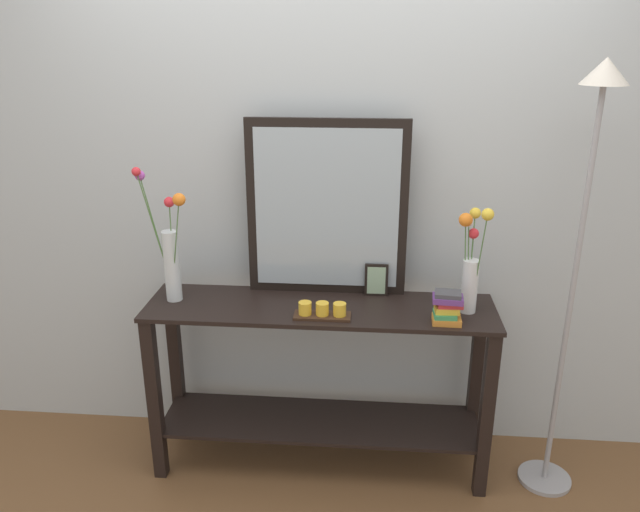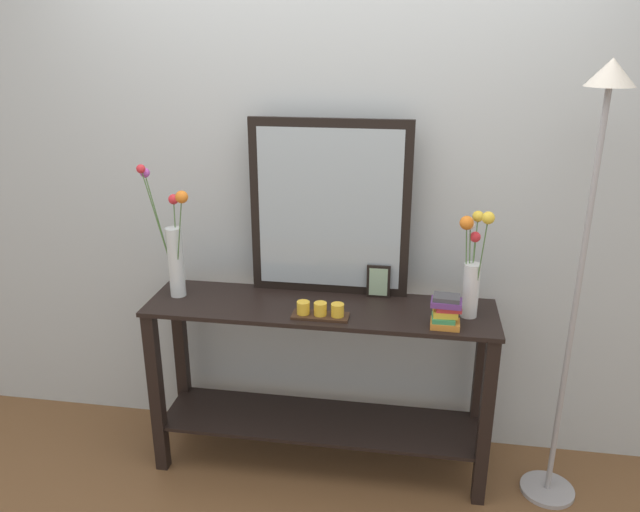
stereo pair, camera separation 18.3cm
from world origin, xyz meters
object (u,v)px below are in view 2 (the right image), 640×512
(picture_frame_small, at_px, (378,282))
(floor_lamp, at_px, (588,224))
(console_table, at_px, (320,369))
(book_stack, at_px, (446,312))
(mirror_leaning, at_px, (330,209))
(tall_vase_left, at_px, (174,249))
(vase_right, at_px, (472,269))
(candle_tray, at_px, (320,311))

(picture_frame_small, relative_size, floor_lamp, 0.08)
(console_table, relative_size, book_stack, 11.36)
(mirror_leaning, bearing_deg, tall_vase_left, -166.94)
(console_table, height_order, mirror_leaning, mirror_leaning)
(tall_vase_left, relative_size, vase_right, 1.28)
(candle_tray, relative_size, book_stack, 1.78)
(candle_tray, bearing_deg, tall_vase_left, 169.87)
(mirror_leaning, bearing_deg, candle_tray, -89.44)
(tall_vase_left, xyz_separation_m, vase_right, (1.31, -0.01, -0.02))
(candle_tray, distance_m, floor_lamp, 1.13)
(candle_tray, distance_m, picture_frame_small, 0.34)
(candle_tray, bearing_deg, picture_frame_small, 47.79)
(candle_tray, relative_size, picture_frame_small, 1.58)
(picture_frame_small, bearing_deg, mirror_leaning, 172.66)
(mirror_leaning, xyz_separation_m, book_stack, (0.53, -0.29, -0.33))
(vase_right, xyz_separation_m, picture_frame_small, (-0.40, 0.14, -0.14))
(tall_vase_left, distance_m, vase_right, 1.31)
(book_stack, relative_size, floor_lamp, 0.07)
(tall_vase_left, bearing_deg, console_table, -0.83)
(candle_tray, bearing_deg, book_stack, -0.73)
(tall_vase_left, relative_size, book_stack, 4.52)
(mirror_leaning, relative_size, picture_frame_small, 5.20)
(candle_tray, height_order, book_stack, book_stack)
(mirror_leaning, relative_size, vase_right, 1.66)
(tall_vase_left, bearing_deg, vase_right, -0.37)
(mirror_leaning, height_order, picture_frame_small, mirror_leaning)
(book_stack, bearing_deg, vase_right, 49.92)
(mirror_leaning, height_order, book_stack, mirror_leaning)
(floor_lamp, bearing_deg, vase_right, 173.14)
(vase_right, distance_m, candle_tray, 0.66)
(mirror_leaning, xyz_separation_m, candle_tray, (0.00, -0.28, -0.37))
(console_table, xyz_separation_m, tall_vase_left, (-0.67, 0.01, 0.55))
(console_table, distance_m, tall_vase_left, 0.87)
(console_table, relative_size, candle_tray, 6.39)
(console_table, relative_size, mirror_leaning, 1.94)
(console_table, relative_size, vase_right, 3.22)
(vase_right, xyz_separation_m, book_stack, (-0.10, -0.12, -0.15))
(vase_right, bearing_deg, picture_frame_small, 160.89)
(tall_vase_left, xyz_separation_m, book_stack, (1.21, -0.13, -0.16))
(mirror_leaning, height_order, candle_tray, mirror_leaning)
(mirror_leaning, height_order, floor_lamp, floor_lamp)
(vase_right, xyz_separation_m, floor_lamp, (0.42, -0.05, 0.23))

